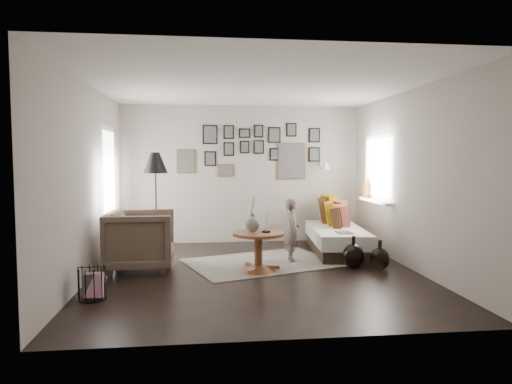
{
  "coord_description": "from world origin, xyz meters",
  "views": [
    {
      "loc": [
        -0.73,
        -6.26,
        1.6
      ],
      "look_at": [
        0.05,
        0.5,
        1.1
      ],
      "focal_mm": 32.0,
      "sensor_mm": 36.0,
      "label": 1
    }
  ],
  "objects": [
    {
      "name": "door_left",
      "position": [
        -2.23,
        1.2,
        1.05
      ],
      "size": [
        0.0,
        2.14,
        2.14
      ],
      "color": "white",
      "rests_on": "wall_left"
    },
    {
      "name": "armchair_cushion",
      "position": [
        -1.6,
        0.39,
        0.48
      ],
      "size": [
        0.39,
        0.41,
        0.18
      ],
      "primitive_type": "cube",
      "rotation": [
        -0.21,
        0.0,
        -0.01
      ],
      "color": "white",
      "rests_on": "armchair"
    },
    {
      "name": "child",
      "position": [
        0.62,
        0.62,
        0.49
      ],
      "size": [
        0.25,
        0.37,
        0.98
      ],
      "primitive_type": "imported",
      "rotation": [
        0.0,
        0.0,
        1.62
      ],
      "color": "#65564F",
      "rests_on": "ground"
    },
    {
      "name": "vase",
      "position": [
        -0.05,
        0.05,
        0.72
      ],
      "size": [
        0.21,
        0.21,
        0.52
      ],
      "color": "black",
      "rests_on": "pedestal_table"
    },
    {
      "name": "magazine_basket",
      "position": [
        -2.0,
        -1.0,
        0.18
      ],
      "size": [
        0.32,
        0.32,
        0.37
      ],
      "rotation": [
        0.0,
        0.0,
        0.07
      ],
      "color": "black",
      "rests_on": "ground"
    },
    {
      "name": "ceiling",
      "position": [
        0.0,
        0.0,
        2.6
      ],
      "size": [
        4.8,
        4.8,
        0.0
      ],
      "primitive_type": "plane",
      "rotation": [
        3.14,
        0.0,
        0.0
      ],
      "color": "white",
      "rests_on": "wall_back"
    },
    {
      "name": "rug",
      "position": [
        0.16,
        0.57,
        0.01
      ],
      "size": [
        2.57,
        2.17,
        0.01
      ],
      "primitive_type": "cube",
      "rotation": [
        0.0,
        0.0,
        0.34
      ],
      "color": "beige",
      "rests_on": "ground"
    },
    {
      "name": "floor_lamp",
      "position": [
        -1.51,
        1.34,
        1.47
      ],
      "size": [
        0.4,
        0.4,
        1.7
      ],
      "rotation": [
        0.0,
        0.0,
        0.43
      ],
      "color": "black",
      "rests_on": "ground"
    },
    {
      "name": "pedestal_table",
      "position": [
        0.03,
        0.03,
        0.26
      ],
      "size": [
        0.72,
        0.72,
        0.57
      ],
      "rotation": [
        0.0,
        0.0,
        -0.28
      ],
      "color": "brown",
      "rests_on": "ground"
    },
    {
      "name": "armchair",
      "position": [
        -1.63,
        0.34,
        0.43
      ],
      "size": [
        0.97,
        0.94,
        0.86
      ],
      "primitive_type": "imported",
      "rotation": [
        0.0,
        0.0,
        1.6
      ],
      "color": "brown",
      "rests_on": "ground"
    },
    {
      "name": "wall_sconce",
      "position": [
        1.55,
        2.13,
        1.46
      ],
      "size": [
        0.18,
        0.36,
        0.16
      ],
      "color": "white",
      "rests_on": "wall_back"
    },
    {
      "name": "candles",
      "position": [
        0.14,
        0.03,
        0.7
      ],
      "size": [
        0.12,
        0.12,
        0.27
      ],
      "color": "black",
      "rests_on": "pedestal_table"
    },
    {
      "name": "wall_back",
      "position": [
        0.0,
        2.4,
        1.3
      ],
      "size": [
        4.5,
        0.0,
        4.5
      ],
      "primitive_type": "plane",
      "rotation": [
        1.57,
        0.0,
        0.0
      ],
      "color": "#A3988F",
      "rests_on": "ground"
    },
    {
      "name": "daybed",
      "position": [
        1.51,
        1.27,
        0.3
      ],
      "size": [
        1.01,
        2.0,
        0.94
      ],
      "rotation": [
        0.0,
        0.0,
        -0.1
      ],
      "color": "black",
      "rests_on": "ground"
    },
    {
      "name": "ground",
      "position": [
        0.0,
        0.0,
        0.0
      ],
      "size": [
        4.8,
        4.8,
        0.0
      ],
      "primitive_type": "plane",
      "color": "black",
      "rests_on": "ground"
    },
    {
      "name": "wall_front",
      "position": [
        0.0,
        -2.4,
        1.3
      ],
      "size": [
        4.5,
        0.0,
        4.5
      ],
      "primitive_type": "plane",
      "rotation": [
        -1.57,
        0.0,
        0.0
      ],
      "color": "#A3988F",
      "rests_on": "ground"
    },
    {
      "name": "wall_left",
      "position": [
        -2.25,
        0.0,
        1.3
      ],
      "size": [
        0.0,
        4.8,
        4.8
      ],
      "primitive_type": "plane",
      "rotation": [
        1.57,
        0.0,
        1.57
      ],
      "color": "#A3988F",
      "rests_on": "ground"
    },
    {
      "name": "magazine_on_daybed",
      "position": [
        1.46,
        0.63,
        0.44
      ],
      "size": [
        0.23,
        0.3,
        0.02
      ],
      "primitive_type": "cube",
      "rotation": [
        0.0,
        0.0,
        0.08
      ],
      "color": "black",
      "rests_on": "daybed"
    },
    {
      "name": "window_right",
      "position": [
        2.18,
        1.34,
        0.93
      ],
      "size": [
        0.15,
        1.32,
        1.3
      ],
      "color": "white",
      "rests_on": "wall_right"
    },
    {
      "name": "demijohn_large",
      "position": [
        1.42,
        0.06,
        0.19
      ],
      "size": [
        0.32,
        0.32,
        0.48
      ],
      "color": "black",
      "rests_on": "ground"
    },
    {
      "name": "wall_right",
      "position": [
        2.25,
        0.0,
        1.3
      ],
      "size": [
        0.0,
        4.8,
        4.8
      ],
      "primitive_type": "plane",
      "rotation": [
        1.57,
        0.0,
        -1.57
      ],
      "color": "#A3988F",
      "rests_on": "ground"
    },
    {
      "name": "gallery_wall",
      "position": [
        0.29,
        2.38,
        1.74
      ],
      "size": [
        2.74,
        0.03,
        1.08
      ],
      "color": "brown",
      "rests_on": "wall_back"
    },
    {
      "name": "demijohn_small",
      "position": [
        1.77,
        -0.06,
        0.16
      ],
      "size": [
        0.28,
        0.28,
        0.44
      ],
      "color": "black",
      "rests_on": "ground"
    }
  ]
}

